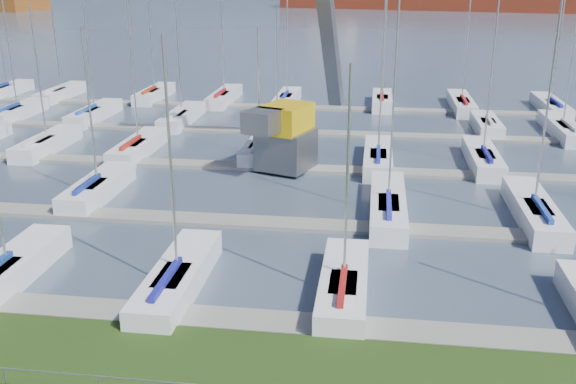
# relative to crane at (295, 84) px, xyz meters

# --- Properties ---
(water) EXTENTS (800.00, 540.00, 0.20)m
(water) POSITION_rel_crane_xyz_m (1.54, 233.06, -5.73)
(water) COLOR #445264
(docks) EXTENTS (90.00, 41.60, 0.25)m
(docks) POSITION_rel_crane_xyz_m (1.54, -0.94, -5.55)
(docks) COLOR slate
(docks) RESTS_ON water
(crane) EXTENTS (5.77, 13.49, 22.35)m
(crane) POSITION_rel_crane_xyz_m (0.00, 0.00, 0.00)
(crane) COLOR #56595E
(crane) RESTS_ON water
(sailboat_fleet) EXTENTS (74.58, 49.68, 12.94)m
(sailboat_fleet) POSITION_rel_crane_xyz_m (-1.20, 1.86, 0.02)
(sailboat_fleet) COLOR white
(sailboat_fleet) RESTS_ON water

